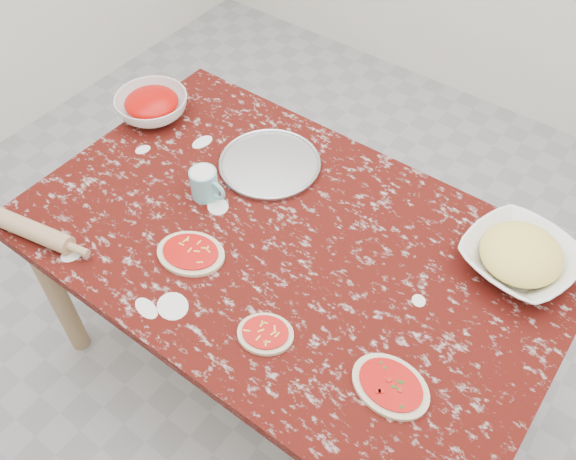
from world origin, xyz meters
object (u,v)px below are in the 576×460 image
at_px(sauce_bowl, 152,106).
at_px(cheese_bowl, 519,259).
at_px(worktable, 288,258).
at_px(rolling_pin, 30,230).
at_px(pizza_tray, 270,164).
at_px(flour_mug, 205,184).

bearing_deg(sauce_bowl, cheese_bowl, 5.45).
distance_m(worktable, rolling_pin, 0.77).
bearing_deg(cheese_bowl, sauce_bowl, -174.55).
bearing_deg(cheese_bowl, worktable, -151.80).
distance_m(worktable, pizza_tray, 0.34).
xyz_separation_m(pizza_tray, sauce_bowl, (-0.50, -0.04, 0.03)).
bearing_deg(rolling_pin, worktable, 35.15).
height_order(worktable, rolling_pin, rolling_pin).
distance_m(pizza_tray, flour_mug, 0.24).
bearing_deg(sauce_bowl, flour_mug, -24.21).
distance_m(worktable, cheese_bowl, 0.67).
distance_m(pizza_tray, rolling_pin, 0.77).
xyz_separation_m(pizza_tray, rolling_pin, (-0.38, -0.66, 0.02)).
bearing_deg(rolling_pin, flour_mug, 55.06).
relative_size(worktable, rolling_pin, 5.54).
xyz_separation_m(cheese_bowl, rolling_pin, (-1.21, -0.75, -0.01)).
bearing_deg(flour_mug, worktable, 0.56).
relative_size(pizza_tray, flour_mug, 2.57).
height_order(flour_mug, rolling_pin, flour_mug).
height_order(worktable, pizza_tray, pizza_tray).
xyz_separation_m(sauce_bowl, rolling_pin, (0.12, -0.63, -0.01)).
bearing_deg(worktable, flour_mug, -179.44).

